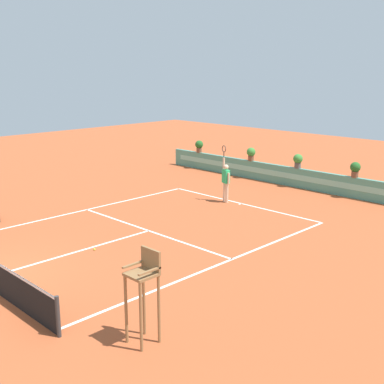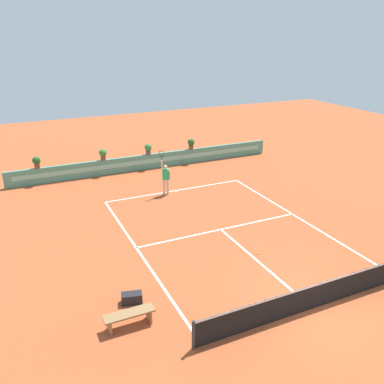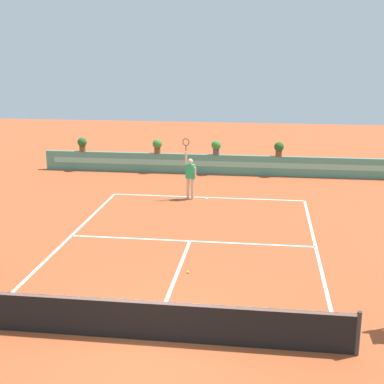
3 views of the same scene
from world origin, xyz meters
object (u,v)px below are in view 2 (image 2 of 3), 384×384
object	(u,v)px
potted_plant_centre	(148,148)
potted_plant_right	(191,143)
tennis_player	(166,177)
potted_plant_left	(103,154)
potted_plant_far_left	(37,162)
bench_courtside	(129,316)
gear_bag	(132,298)
tennis_ball_near_baseline	(258,254)

from	to	relation	value
potted_plant_centre	potted_plant_right	bearing A→B (deg)	0.00
tennis_player	potted_plant_left	bearing A→B (deg)	116.15
potted_plant_right	potted_plant_far_left	size ratio (longest dim) A/B	1.00
potted_plant_right	potted_plant_left	bearing A→B (deg)	180.00
bench_courtside	potted_plant_right	xyz separation A→B (m)	(8.89, 14.67, 1.04)
bench_courtside	tennis_player	world-z (taller)	tennis_player
bench_courtside	potted_plant_centre	distance (m)	15.79
tennis_player	potted_plant_far_left	distance (m)	7.95
potted_plant_far_left	gear_bag	bearing A→B (deg)	-83.08
gear_bag	potted_plant_left	bearing A→B (deg)	80.25
bench_courtside	gear_bag	world-z (taller)	bench_courtside
bench_courtside	gear_bag	bearing A→B (deg)	69.71
potted_plant_left	tennis_player	bearing A→B (deg)	-63.85
potted_plant_left	tennis_ball_near_baseline	bearing A→B (deg)	-75.07
bench_courtside	potted_plant_far_left	size ratio (longest dim) A/B	2.21
potted_plant_far_left	bench_courtside	bearing A→B (deg)	-85.21
potted_plant_left	potted_plant_right	bearing A→B (deg)	0.00
bench_courtside	potted_plant_centre	size ratio (longest dim) A/B	2.21
tennis_player	potted_plant_right	world-z (taller)	tennis_player
potted_plant_centre	gear_bag	bearing A→B (deg)	-111.54
potted_plant_left	potted_plant_right	size ratio (longest dim) A/B	1.00
tennis_ball_near_baseline	potted_plant_centre	world-z (taller)	potted_plant_centre
potted_plant_centre	potted_plant_left	world-z (taller)	same
potted_plant_far_left	potted_plant_left	bearing A→B (deg)	0.00
tennis_ball_near_baseline	potted_plant_right	distance (m)	13.00
tennis_player	potted_plant_right	size ratio (longest dim) A/B	3.57
tennis_player	tennis_ball_near_baseline	world-z (taller)	tennis_player
gear_bag	bench_courtside	bearing A→B (deg)	-110.29
gear_bag	potted_plant_left	xyz separation A→B (m)	(2.33, 13.54, 1.23)
tennis_ball_near_baseline	potted_plant_centre	bearing A→B (deg)	91.60
tennis_ball_near_baseline	potted_plant_far_left	xyz separation A→B (m)	(-7.34, 12.63, 1.38)
tennis_ball_near_baseline	potted_plant_centre	size ratio (longest dim) A/B	0.09
gear_bag	tennis_ball_near_baseline	size ratio (longest dim) A/B	10.29
tennis_player	potted_plant_far_left	bearing A→B (deg)	142.83
gear_bag	tennis_player	size ratio (longest dim) A/B	0.27
tennis_player	potted_plant_centre	world-z (taller)	tennis_player
potted_plant_left	potted_plant_right	distance (m)	6.14
tennis_player	potted_plant_left	distance (m)	5.36
gear_bag	potted_plant_far_left	size ratio (longest dim) A/B	0.97
gear_bag	potted_plant_far_left	bearing A→B (deg)	96.92
bench_courtside	tennis_ball_near_baseline	xyz separation A→B (m)	(6.11, 2.04, -0.34)
potted_plant_centre	potted_plant_far_left	xyz separation A→B (m)	(-6.99, 0.00, 0.00)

